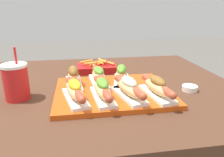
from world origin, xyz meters
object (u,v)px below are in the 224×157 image
at_px(hot_dog_4, 74,77).
at_px(drink_cup, 16,82).
at_px(fries_basket, 97,68).
at_px(hot_dog_6, 121,75).
at_px(hot_dog_5, 99,76).
at_px(hot_dog_2, 129,88).
at_px(hot_dog_3, 157,87).
at_px(hot_dog_0, 75,91).
at_px(sauce_bowl, 190,88).
at_px(serving_tray, 113,92).
at_px(hot_dog_1, 102,89).

relative_size(hot_dog_4, drink_cup, 1.17).
bearing_deg(fries_basket, drink_cup, -136.89).
bearing_deg(hot_dog_6, drink_cup, -171.12).
bearing_deg(hot_dog_5, hot_dog_6, -4.21).
bearing_deg(hot_dog_2, fries_basket, 100.88).
relative_size(hot_dog_5, drink_cup, 1.16).
relative_size(hot_dog_3, drink_cup, 1.16).
height_order(hot_dog_0, hot_dog_3, same).
bearing_deg(hot_dog_4, fries_basket, 63.74).
height_order(hot_dog_2, fries_basket, hot_dog_2).
relative_size(sauce_bowl, fries_basket, 0.30).
distance_m(hot_dog_0, drink_cup, 0.23).
distance_m(hot_dog_2, hot_dog_6, 0.15).
distance_m(hot_dog_0, hot_dog_3, 0.29).
xyz_separation_m(serving_tray, hot_dog_0, (-0.14, -0.07, 0.04)).
bearing_deg(fries_basket, hot_dog_1, -92.71).
relative_size(hot_dog_2, hot_dog_4, 0.98).
distance_m(hot_dog_0, hot_dog_2, 0.19).
bearing_deg(hot_dog_5, drink_cup, -167.21).
relative_size(hot_dog_0, drink_cup, 1.14).
bearing_deg(drink_cup, hot_dog_0, -21.53).
relative_size(sauce_bowl, drink_cup, 0.32).
bearing_deg(fries_basket, hot_dog_0, -106.43).
bearing_deg(drink_cup, hot_dog_1, -15.81).
bearing_deg(drink_cup, hot_dog_3, -10.57).
xyz_separation_m(serving_tray, hot_dog_6, (0.05, 0.07, 0.04)).
xyz_separation_m(hot_dog_0, fries_basket, (0.11, 0.39, -0.03)).
relative_size(serving_tray, hot_dog_3, 1.97).
bearing_deg(sauce_bowl, hot_dog_4, 169.09).
relative_size(serving_tray, hot_dog_1, 1.96).
relative_size(hot_dog_0, hot_dog_4, 0.98).
relative_size(hot_dog_1, hot_dog_3, 1.01).
bearing_deg(hot_dog_0, hot_dog_6, 37.03).
bearing_deg(hot_dog_2, hot_dog_5, 119.86).
bearing_deg(sauce_bowl, hot_dog_0, -173.00).
xyz_separation_m(hot_dog_5, drink_cup, (-0.31, -0.07, 0.02)).
distance_m(hot_dog_5, fries_basket, 0.24).
relative_size(hot_dog_5, sauce_bowl, 3.66).
bearing_deg(sauce_bowl, hot_dog_1, -170.63).
bearing_deg(hot_dog_6, hot_dog_3, -57.64).
distance_m(hot_dog_2, sauce_bowl, 0.28).
distance_m(hot_dog_6, drink_cup, 0.41).
bearing_deg(hot_dog_3, hot_dog_2, 176.99).
bearing_deg(hot_dog_4, hot_dog_0, -88.15).
bearing_deg(hot_dog_5, hot_dog_0, -122.72).
bearing_deg(hot_dog_5, hot_dog_2, -60.14).
bearing_deg(hot_dog_1, hot_dog_5, 88.97).
distance_m(hot_dog_0, fries_basket, 0.40).
xyz_separation_m(hot_dog_1, drink_cup, (-0.31, 0.09, 0.02)).
distance_m(hot_dog_3, sauce_bowl, 0.18).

